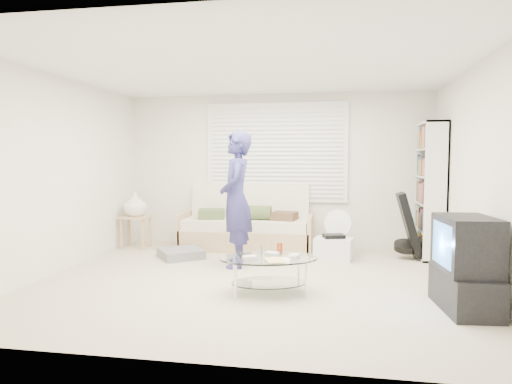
% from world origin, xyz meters
% --- Properties ---
extents(ground, '(5.00, 5.00, 0.00)m').
position_xyz_m(ground, '(0.00, 0.00, 0.00)').
color(ground, '#BDB193').
rests_on(ground, ground).
extents(room_shell, '(5.02, 4.52, 2.51)m').
position_xyz_m(room_shell, '(0.00, 0.48, 1.63)').
color(room_shell, silver).
rests_on(room_shell, ground).
extents(window_blinds, '(2.32, 0.08, 1.62)m').
position_xyz_m(window_blinds, '(0.00, 2.20, 1.55)').
color(window_blinds, silver).
rests_on(window_blinds, ground).
extents(futon_sofa, '(2.10, 0.85, 1.03)m').
position_xyz_m(futon_sofa, '(-0.43, 1.87, 0.34)').
color(futon_sofa, tan).
rests_on(futon_sofa, ground).
extents(grey_floor_pillow, '(0.80, 0.80, 0.13)m').
position_xyz_m(grey_floor_pillow, '(-1.25, 1.03, 0.06)').
color(grey_floor_pillow, slate).
rests_on(grey_floor_pillow, ground).
extents(side_table, '(0.46, 0.37, 0.91)m').
position_xyz_m(side_table, '(-2.22, 1.62, 0.67)').
color(side_table, tan).
rests_on(side_table, ground).
extents(bookshelf, '(0.31, 0.83, 1.98)m').
position_xyz_m(bookshelf, '(2.32, 1.70, 0.99)').
color(bookshelf, white).
rests_on(bookshelf, ground).
extents(guitar_case, '(0.39, 0.35, 0.94)m').
position_xyz_m(guitar_case, '(2.01, 1.53, 0.42)').
color(guitar_case, black).
rests_on(guitar_case, ground).
extents(floor_fan, '(0.43, 0.28, 0.69)m').
position_xyz_m(floor_fan, '(1.01, 1.62, 0.40)').
color(floor_fan, white).
rests_on(floor_fan, ground).
extents(storage_bin, '(0.58, 0.45, 0.37)m').
position_xyz_m(storage_bin, '(0.95, 1.30, 0.17)').
color(storage_bin, white).
rests_on(storage_bin, ground).
extents(tv_unit, '(0.53, 0.87, 0.90)m').
position_xyz_m(tv_unit, '(2.20, -0.71, 0.44)').
color(tv_unit, black).
rests_on(tv_unit, ground).
extents(coffee_table, '(1.19, 0.91, 0.51)m').
position_xyz_m(coffee_table, '(0.27, -0.48, 0.32)').
color(coffee_table, silver).
rests_on(coffee_table, ground).
extents(standing_person, '(0.55, 0.73, 1.81)m').
position_xyz_m(standing_person, '(-0.34, 0.67, 0.91)').
color(standing_person, navy).
rests_on(standing_person, ground).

